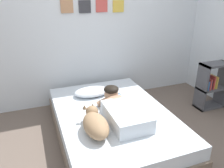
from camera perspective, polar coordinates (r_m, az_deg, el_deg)
ground_plane at (r=2.86m, az=5.43°, el=-16.41°), size 11.74×11.74×0.00m
back_wall at (r=3.74m, az=-4.74°, el=14.38°), size 3.87×0.12×2.50m
bed at (r=3.02m, az=0.28°, el=-9.90°), size 1.42×2.05×0.35m
pillow at (r=3.35m, az=-5.06°, el=-1.91°), size 0.52×0.32×0.11m
person_lying at (r=2.77m, az=2.43°, el=-6.41°), size 0.43×0.92×0.27m
dog at (r=2.51m, az=-4.25°, el=-9.86°), size 0.26×0.57×0.21m
coffee_cup at (r=3.27m, az=0.88°, el=-2.84°), size 0.12×0.09×0.07m
cell_phone at (r=2.61m, az=6.51°, el=-11.24°), size 0.07×0.14×0.01m
bookshelf at (r=3.92m, az=23.68°, el=-0.32°), size 0.45×0.24×0.75m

